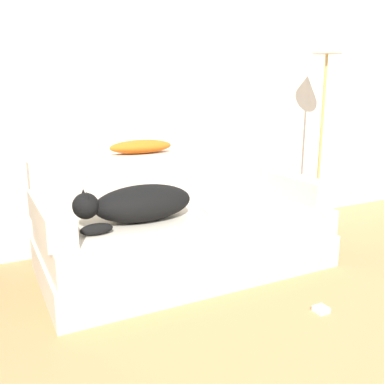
{
  "coord_description": "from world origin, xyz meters",
  "views": [
    {
      "loc": [
        -1.13,
        -0.07,
        1.18
      ],
      "look_at": [
        0.05,
        2.24,
        0.54
      ],
      "focal_mm": 40.0,
      "sensor_mm": 36.0,
      "label": 1
    }
  ],
  "objects_px": {
    "couch": "(185,240)",
    "throw_pillow": "(141,147)",
    "power_adapter": "(321,310)",
    "dog": "(138,204)",
    "laptop": "(223,207)",
    "floor_lamp": "(326,63)"
  },
  "relations": [
    {
      "from": "couch",
      "to": "throw_pillow",
      "type": "relative_size",
      "value": 4.09
    },
    {
      "from": "couch",
      "to": "power_adapter",
      "type": "bearing_deg",
      "value": -66.08
    },
    {
      "from": "dog",
      "to": "laptop",
      "type": "distance_m",
      "value": 0.61
    },
    {
      "from": "couch",
      "to": "laptop",
      "type": "bearing_deg",
      "value": -13.08
    },
    {
      "from": "couch",
      "to": "throw_pillow",
      "type": "xyz_separation_m",
      "value": [
        -0.14,
        0.42,
        0.58
      ]
    },
    {
      "from": "laptop",
      "to": "floor_lamp",
      "type": "xyz_separation_m",
      "value": [
        1.11,
        0.29,
        0.97
      ]
    },
    {
      "from": "throw_pillow",
      "to": "power_adapter",
      "type": "xyz_separation_m",
      "value": [
        0.53,
        -1.28,
        -0.76
      ]
    },
    {
      "from": "couch",
      "to": "power_adapter",
      "type": "xyz_separation_m",
      "value": [
        0.39,
        -0.87,
        -0.18
      ]
    },
    {
      "from": "throw_pillow",
      "to": "floor_lamp",
      "type": "height_order",
      "value": "floor_lamp"
    },
    {
      "from": "couch",
      "to": "floor_lamp",
      "type": "height_order",
      "value": "floor_lamp"
    },
    {
      "from": "laptop",
      "to": "throw_pillow",
      "type": "bearing_deg",
      "value": 138.71
    },
    {
      "from": "throw_pillow",
      "to": "floor_lamp",
      "type": "distance_m",
      "value": 1.62
    },
    {
      "from": "couch",
      "to": "laptop",
      "type": "height_order",
      "value": "laptop"
    },
    {
      "from": "dog",
      "to": "power_adapter",
      "type": "xyz_separation_m",
      "value": [
        0.74,
        -0.8,
        -0.49
      ]
    },
    {
      "from": "dog",
      "to": "laptop",
      "type": "relative_size",
      "value": 2.23
    },
    {
      "from": "floor_lamp",
      "to": "power_adapter",
      "type": "xyz_separation_m",
      "value": [
        -0.97,
        -1.1,
        -1.35
      ]
    },
    {
      "from": "power_adapter",
      "to": "throw_pillow",
      "type": "bearing_deg",
      "value": 112.26
    },
    {
      "from": "floor_lamp",
      "to": "power_adapter",
      "type": "relative_size",
      "value": 23.69
    },
    {
      "from": "power_adapter",
      "to": "floor_lamp",
      "type": "bearing_deg",
      "value": 48.63
    },
    {
      "from": "dog",
      "to": "power_adapter",
      "type": "relative_size",
      "value": 10.47
    },
    {
      "from": "laptop",
      "to": "throw_pillow",
      "type": "xyz_separation_m",
      "value": [
        -0.39,
        0.47,
        0.37
      ]
    },
    {
      "from": "power_adapter",
      "to": "laptop",
      "type": "bearing_deg",
      "value": 99.35
    }
  ]
}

